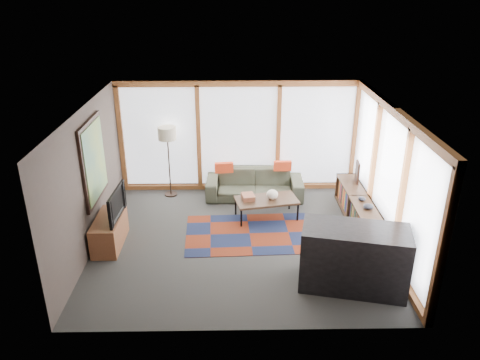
{
  "coord_description": "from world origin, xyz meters",
  "views": [
    {
      "loc": [
        -0.14,
        -7.81,
        4.67
      ],
      "look_at": [
        0.0,
        0.4,
        1.1
      ],
      "focal_mm": 35.0,
      "sensor_mm": 36.0,
      "label": 1
    }
  ],
  "objects_px": {
    "floor_lamp": "(169,162)",
    "bar_counter": "(354,258)",
    "television": "(112,204)",
    "sofa": "(254,184)",
    "bookshelf": "(358,208)",
    "tv_console": "(109,231)",
    "coffee_table": "(266,208)"
  },
  "relations": [
    {
      "from": "tv_console",
      "to": "bar_counter",
      "type": "xyz_separation_m",
      "value": [
        4.26,
        -1.37,
        0.25
      ]
    },
    {
      "from": "sofa",
      "to": "floor_lamp",
      "type": "height_order",
      "value": "floor_lamp"
    },
    {
      "from": "television",
      "to": "bookshelf",
      "type": "bearing_deg",
      "value": -77.4
    },
    {
      "from": "coffee_table",
      "to": "bar_counter",
      "type": "height_order",
      "value": "bar_counter"
    },
    {
      "from": "coffee_table",
      "to": "television",
      "type": "xyz_separation_m",
      "value": [
        -2.93,
        -1.01,
        0.63
      ]
    },
    {
      "from": "floor_lamp",
      "to": "bar_counter",
      "type": "xyz_separation_m",
      "value": [
        3.38,
        -3.56,
        -0.29
      ]
    },
    {
      "from": "tv_console",
      "to": "sofa",
      "type": "bearing_deg",
      "value": 36.02
    },
    {
      "from": "coffee_table",
      "to": "television",
      "type": "bearing_deg",
      "value": -160.95
    },
    {
      "from": "floor_lamp",
      "to": "bookshelf",
      "type": "relative_size",
      "value": 0.7
    },
    {
      "from": "coffee_table",
      "to": "tv_console",
      "type": "height_order",
      "value": "tv_console"
    },
    {
      "from": "sofa",
      "to": "coffee_table",
      "type": "relative_size",
      "value": 1.72
    },
    {
      "from": "tv_console",
      "to": "floor_lamp",
      "type": "bearing_deg",
      "value": 68.15
    },
    {
      "from": "floor_lamp",
      "to": "bookshelf",
      "type": "distance_m",
      "value": 4.27
    },
    {
      "from": "sofa",
      "to": "television",
      "type": "bearing_deg",
      "value": -141.28
    },
    {
      "from": "coffee_table",
      "to": "bookshelf",
      "type": "bearing_deg",
      "value": -5.96
    },
    {
      "from": "floor_lamp",
      "to": "bookshelf",
      "type": "height_order",
      "value": "floor_lamp"
    },
    {
      "from": "sofa",
      "to": "bookshelf",
      "type": "relative_size",
      "value": 0.93
    },
    {
      "from": "floor_lamp",
      "to": "bar_counter",
      "type": "distance_m",
      "value": 4.92
    },
    {
      "from": "bookshelf",
      "to": "bar_counter",
      "type": "distance_m",
      "value": 2.31
    },
    {
      "from": "tv_console",
      "to": "bar_counter",
      "type": "distance_m",
      "value": 4.48
    },
    {
      "from": "sofa",
      "to": "tv_console",
      "type": "height_order",
      "value": "sofa"
    },
    {
      "from": "television",
      "to": "tv_console",
      "type": "bearing_deg",
      "value": 109.02
    },
    {
      "from": "sofa",
      "to": "coffee_table",
      "type": "bearing_deg",
      "value": -76.55
    },
    {
      "from": "television",
      "to": "bar_counter",
      "type": "bearing_deg",
      "value": -105.56
    },
    {
      "from": "bookshelf",
      "to": "tv_console",
      "type": "relative_size",
      "value": 2.09
    },
    {
      "from": "sofa",
      "to": "television",
      "type": "distance_m",
      "value": 3.43
    },
    {
      "from": "floor_lamp",
      "to": "bar_counter",
      "type": "bearing_deg",
      "value": -46.52
    },
    {
      "from": "floor_lamp",
      "to": "coffee_table",
      "type": "distance_m",
      "value": 2.51
    },
    {
      "from": "tv_console",
      "to": "television",
      "type": "xyz_separation_m",
      "value": [
        0.1,
        0.03,
        0.56
      ]
    },
    {
      "from": "tv_console",
      "to": "coffee_table",
      "type": "bearing_deg",
      "value": 18.95
    },
    {
      "from": "sofa",
      "to": "bookshelf",
      "type": "distance_m",
      "value": 2.4
    },
    {
      "from": "tv_console",
      "to": "television",
      "type": "relative_size",
      "value": 1.15
    }
  ]
}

